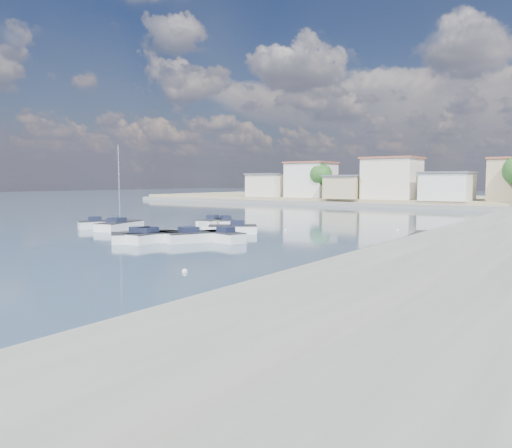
{
  "coord_description": "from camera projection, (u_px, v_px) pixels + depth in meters",
  "views": [
    {
      "loc": [
        20.44,
        -20.9,
        5.12
      ],
      "look_at": [
        -4.03,
        13.88,
        1.4
      ],
      "focal_mm": 35.0,
      "sensor_mm": 36.0,
      "label": 1
    }
  ],
  "objects": [
    {
      "name": "ground",
      "position": [
        404.0,
        222.0,
        61.79
      ],
      "size": [
        400.0,
        400.0,
        0.0
      ],
      "primitive_type": "plane",
      "color": "#2E425C",
      "rests_on": "ground"
    },
    {
      "name": "breakwater",
      "position": [
        372.0,
        250.0,
        35.56
      ],
      "size": [
        2.0,
        31.02,
        0.35
      ],
      "color": "black",
      "rests_on": "ground"
    },
    {
      "name": "far_shore_land",
      "position": [
        487.0,
        202.0,
        104.1
      ],
      "size": [
        160.0,
        40.0,
        1.4
      ],
      "primitive_type": "cube",
      "color": "gray",
      "rests_on": "ground"
    },
    {
      "name": "far_shore_quay",
      "position": [
        463.0,
        208.0,
        87.01
      ],
      "size": [
        160.0,
        2.5,
        0.8
      ],
      "primitive_type": "cube",
      "color": "slate",
      "rests_on": "ground"
    },
    {
      "name": "motorboat_a",
      "position": [
        155.0,
        237.0,
        41.76
      ],
      "size": [
        2.04,
        5.48,
        1.48
      ],
      "color": "white",
      "rests_on": "ground"
    },
    {
      "name": "motorboat_b",
      "position": [
        197.0,
        237.0,
        41.86
      ],
      "size": [
        3.77,
        5.38,
        1.48
      ],
      "color": "white",
      "rests_on": "ground"
    },
    {
      "name": "motorboat_c",
      "position": [
        221.0,
        237.0,
        41.96
      ],
      "size": [
        4.88,
        2.65,
        1.48
      ],
      "color": "white",
      "rests_on": "ground"
    },
    {
      "name": "motorboat_d",
      "position": [
        230.0,
        230.0,
        47.97
      ],
      "size": [
        4.78,
        4.37,
        1.48
      ],
      "color": "white",
      "rests_on": "ground"
    },
    {
      "name": "motorboat_e",
      "position": [
        101.0,
        225.0,
        53.39
      ],
      "size": [
        3.46,
        4.56,
        1.48
      ],
      "color": "white",
      "rests_on": "ground"
    },
    {
      "name": "motorboat_f",
      "position": [
        225.0,
        223.0,
        55.52
      ],
      "size": [
        4.27,
        4.19,
        1.48
      ],
      "color": "white",
      "rests_on": "ground"
    },
    {
      "name": "motorboat_g",
      "position": [
        210.0,
        224.0,
        55.03
      ],
      "size": [
        2.8,
        4.92,
        1.48
      ],
      "color": "white",
      "rests_on": "ground"
    },
    {
      "name": "motorboat_h",
      "position": [
        150.0,
        238.0,
        41.5
      ],
      "size": [
        5.25,
        5.82,
        1.48
      ],
      "color": "white",
      "rests_on": "ground"
    },
    {
      "name": "sailboat",
      "position": [
        122.0,
        225.0,
        52.38
      ],
      "size": [
        3.72,
        6.79,
        9.0
      ],
      "color": "white",
      "rests_on": "ground"
    },
    {
      "name": "mooring_buoys",
      "position": [
        325.0,
        247.0,
        37.83
      ],
      "size": [
        14.12,
        29.99,
        0.32
      ],
      "color": "white",
      "rests_on": "ground"
    }
  ]
}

